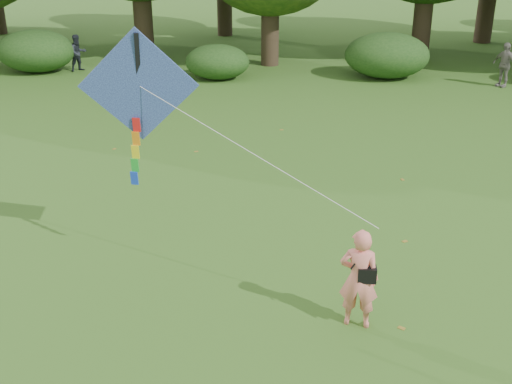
# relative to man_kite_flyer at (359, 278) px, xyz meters

# --- Properties ---
(ground) EXTENTS (100.00, 100.00, 0.00)m
(ground) POSITION_rel_man_kite_flyer_xyz_m (-0.68, -0.02, -0.89)
(ground) COLOR #265114
(ground) RESTS_ON ground
(man_kite_flyer) EXTENTS (0.70, 0.52, 1.77)m
(man_kite_flyer) POSITION_rel_man_kite_flyer_xyz_m (0.00, 0.00, 0.00)
(man_kite_flyer) COLOR #F18171
(man_kite_flyer) RESTS_ON ground
(bystander_left) EXTENTS (0.96, 0.96, 1.57)m
(bystander_left) POSITION_rel_man_kite_flyer_xyz_m (-10.92, 18.09, -0.10)
(bystander_left) COLOR #21262D
(bystander_left) RESTS_ON ground
(bystander_right) EXTENTS (0.98, 1.06, 1.75)m
(bystander_right) POSITION_rel_man_kite_flyer_xyz_m (6.78, 16.74, -0.01)
(bystander_right) COLOR gray
(bystander_right) RESTS_ON ground
(crossbody_bag) EXTENTS (0.43, 0.20, 0.71)m
(crossbody_bag) POSITION_rel_man_kite_flyer_xyz_m (0.12, -0.03, 0.12)
(crossbody_bag) COLOR black
(crossbody_bag) RESTS_ON ground
(flying_kite) EXTENTS (5.16, 1.97, 2.93)m
(flying_kite) POSITION_rel_man_kite_flyer_xyz_m (-3.86, 1.64, 2.65)
(flying_kite) COLOR #23379B
(flying_kite) RESTS_ON ground
(shrub_band) EXTENTS (39.15, 3.22, 1.88)m
(shrub_band) POSITION_rel_man_kite_flyer_xyz_m (-1.40, 17.58, -0.03)
(shrub_band) COLOR #264919
(shrub_band) RESTS_ON ground
(fallen_leaves) EXTENTS (11.28, 14.10, 0.01)m
(fallen_leaves) POSITION_rel_man_kite_flyer_xyz_m (-2.06, 3.32, -0.88)
(fallen_leaves) COLOR olive
(fallen_leaves) RESTS_ON ground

